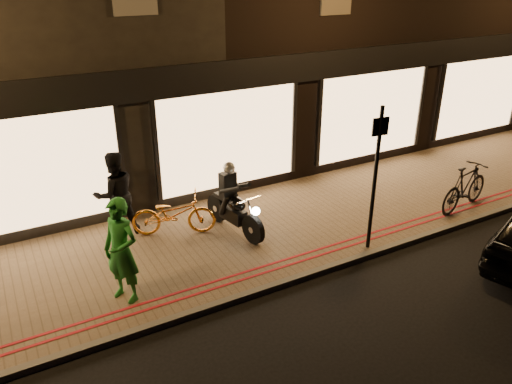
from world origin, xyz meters
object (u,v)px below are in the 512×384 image
sign_post (376,172)px  person_green (121,251)px  motorcycle (233,205)px  bicycle_gold (174,214)px

sign_post → person_green: sign_post is taller
motorcycle → sign_post: sign_post is taller
bicycle_gold → person_green: person_green is taller
sign_post → bicycle_gold: sign_post is taller
motorcycle → person_green: person_green is taller
motorcycle → bicycle_gold: size_ratio=1.07×
sign_post → person_green: bearing=171.8°
sign_post → bicycle_gold: 4.32m
person_green → sign_post: bearing=49.0°
bicycle_gold → person_green: size_ratio=0.94×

